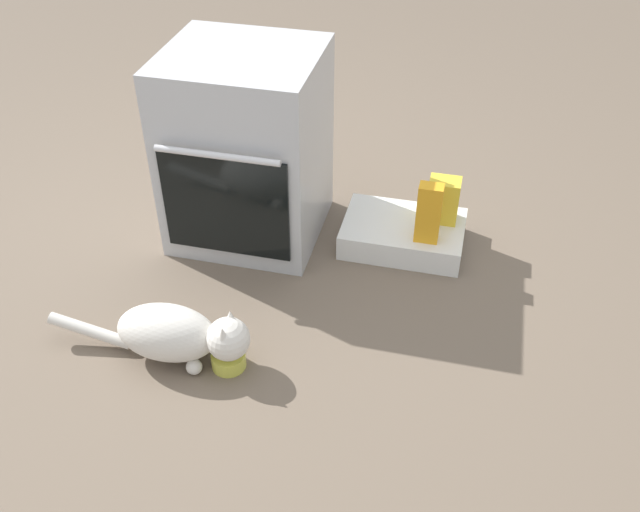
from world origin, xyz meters
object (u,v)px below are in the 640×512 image
juice_carton (429,213)px  food_bowl (228,359)px  oven (246,148)px  pantry_cabinet (403,234)px  cat (177,334)px  snack_bag (443,200)px

juice_carton → food_bowl: bearing=-128.1°
oven → juice_carton: oven is taller
pantry_cabinet → cat: cat is taller
food_bowl → cat: (-0.17, -0.00, 0.08)m
cat → snack_bag: 1.15m
pantry_cabinet → juice_carton: bearing=-41.2°
cat → snack_bag: size_ratio=3.91×
pantry_cabinet → snack_bag: snack_bag is taller
oven → cat: oven is taller
oven → snack_bag: oven is taller
snack_bag → pantry_cabinet: bearing=-155.7°
pantry_cabinet → snack_bag: bearing=24.3°
pantry_cabinet → food_bowl: pantry_cabinet is taller
food_bowl → pantry_cabinet: bearing=59.9°
food_bowl → juice_carton: (0.55, 0.70, 0.19)m
pantry_cabinet → snack_bag: (0.14, 0.06, 0.14)m
pantry_cabinet → juice_carton: size_ratio=1.97×
food_bowl → juice_carton: 0.91m
oven → food_bowl: bearing=-77.7°
food_bowl → cat: bearing=-178.4°
oven → food_bowl: (0.16, -0.75, -0.34)m
oven → cat: size_ratio=1.07×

